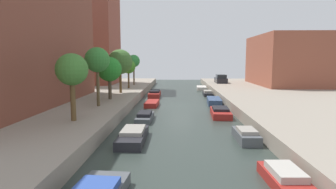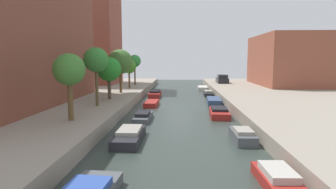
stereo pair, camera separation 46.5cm
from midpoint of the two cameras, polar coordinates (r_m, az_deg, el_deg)
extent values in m
plane|color=#2D3833|center=(31.97, 1.95, -2.29)|extent=(84.00, 84.00, 0.00)
cube|color=gray|center=(35.19, -23.28, -1.18)|extent=(20.00, 64.00, 1.00)
cube|color=gray|center=(35.31, 27.10, -1.36)|extent=(20.00, 64.00, 1.00)
cube|color=brown|center=(52.42, -16.30, 12.53)|extent=(10.00, 9.51, 18.94)
cube|color=brown|center=(51.35, 22.56, 6.38)|extent=(10.00, 15.55, 8.17)
cylinder|color=brown|center=(20.48, -19.10, -1.20)|extent=(0.35, 0.35, 2.74)
sphere|color=#3E772F|center=(20.30, -19.34, 4.76)|extent=(2.17, 2.17, 2.17)
cylinder|color=brown|center=(26.32, -14.34, 1.39)|extent=(0.28, 0.28, 3.37)
sphere|color=#337B32|center=(26.20, -14.50, 6.75)|extent=(2.22, 2.22, 2.22)
cylinder|color=#4D4030|center=(30.73, -11.98, 1.19)|extent=(0.36, 0.36, 2.26)
sphere|color=#268028|center=(30.60, -12.08, 4.97)|extent=(2.57, 2.57, 2.57)
cylinder|color=brown|center=(36.28, -9.86, 2.55)|extent=(0.31, 0.31, 2.82)
sphere|color=#3E6C2F|center=(36.18, -9.94, 6.48)|extent=(3.08, 3.08, 3.08)
cylinder|color=brown|center=(42.27, -8.20, 2.94)|extent=(0.25, 0.25, 2.45)
sphere|color=#408625|center=(42.18, -8.25, 5.58)|extent=(2.06, 2.06, 2.06)
cylinder|color=brown|center=(47.42, -7.12, 3.87)|extent=(0.24, 0.24, 3.24)
sphere|color=#318C3C|center=(47.35, -7.16, 6.68)|extent=(2.02, 2.02, 2.02)
cube|color=black|center=(52.50, 10.27, 2.81)|extent=(1.97, 4.54, 0.88)
cube|color=#1E2328|center=(52.12, 10.35, 3.62)|extent=(1.71, 2.51, 0.63)
cube|color=#232328|center=(18.34, -7.78, -8.45)|extent=(1.57, 4.39, 0.57)
cube|color=gray|center=(18.41, -7.71, -7.09)|extent=(1.33, 2.41, 0.24)
cube|color=#4C5156|center=(24.49, -5.20, -4.64)|extent=(1.32, 3.88, 0.46)
cube|color=black|center=(24.29, -5.25, -3.85)|extent=(1.10, 2.14, 0.28)
cube|color=maroon|center=(31.92, -3.65, -1.82)|extent=(1.48, 3.72, 0.54)
cube|color=maroon|center=(39.59, -3.04, -0.03)|extent=(1.53, 4.51, 0.65)
cube|color=black|center=(39.64, -3.03, 0.65)|extent=(1.30, 2.48, 0.27)
cube|color=maroon|center=(12.88, 21.63, -15.94)|extent=(1.43, 3.53, 0.47)
cube|color=#B2ADA3|center=(12.86, 21.49, -14.13)|extent=(1.18, 1.95, 0.30)
cube|color=#4C5156|center=(18.91, 14.65, -8.08)|extent=(1.24, 3.11, 0.61)
cube|color=gray|center=(18.64, 14.82, -6.98)|extent=(1.05, 1.72, 0.22)
cube|color=maroon|center=(26.51, 9.98, -3.69)|extent=(1.84, 4.28, 0.57)
cube|color=black|center=(26.55, 9.96, -2.80)|extent=(1.50, 2.38, 0.23)
cube|color=#33476B|center=(33.65, 8.82, -1.31)|extent=(1.72, 4.33, 0.69)
cube|color=#232328|center=(41.53, 7.63, 0.13)|extent=(1.30, 3.59, 0.47)
cube|color=gray|center=(41.36, 7.65, 0.62)|extent=(1.09, 1.98, 0.28)
cube|color=beige|center=(49.35, 6.45, 1.29)|extent=(1.75, 4.06, 0.59)
camera|label=1|loc=(0.23, -90.38, -0.05)|focal=30.43mm
camera|label=2|loc=(0.23, 89.62, 0.05)|focal=30.43mm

